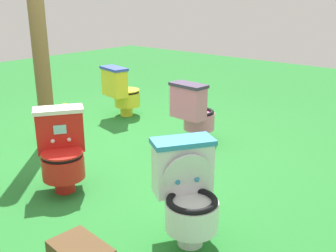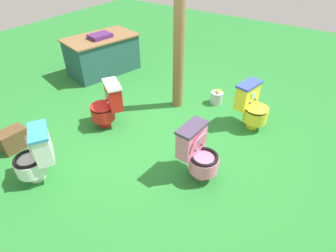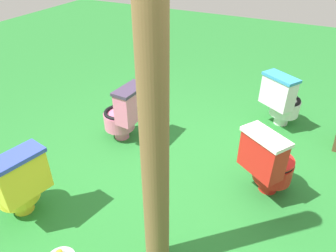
{
  "view_description": "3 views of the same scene",
  "coord_description": "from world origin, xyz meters",
  "views": [
    {
      "loc": [
        -3.08,
        2.71,
        1.68
      ],
      "look_at": [
        -0.37,
        -0.42,
        0.3
      ],
      "focal_mm": 42.4,
      "sensor_mm": 36.0,
      "label": 1
    },
    {
      "loc": [
        -2.71,
        -2.0,
        2.66
      ],
      "look_at": [
        -0.14,
        -0.24,
        0.36
      ],
      "focal_mm": 29.44,
      "sensor_mm": 36.0,
      "label": 2
    },
    {
      "loc": [
        2.23,
        1.02,
        2.26
      ],
      "look_at": [
        -0.34,
        -0.26,
        0.39
      ],
      "focal_mm": 33.48,
      "sensor_mm": 36.0,
      "label": 3
    }
  ],
  "objects": [
    {
      "name": "wooden_post",
      "position": [
        0.91,
        0.27,
        1.09
      ],
      "size": [
        0.18,
        0.18,
        2.18
      ],
      "primitive_type": "cylinder",
      "color": "brown",
      "rests_on": "ground"
    },
    {
      "name": "vendor_table",
      "position": [
        1.18,
        2.37,
        0.39
      ],
      "size": [
        1.62,
        1.18,
        0.85
      ],
      "rotation": [
        0.0,
        0.0,
        -0.24
      ],
      "color": "#23514C",
      "rests_on": "ground"
    },
    {
      "name": "toilet_pink",
      "position": [
        -0.4,
        -0.87,
        0.37
      ],
      "size": [
        0.45,
        0.52,
        0.73
      ],
      "rotation": [
        0.0,
        0.0,
        3.07
      ],
      "color": "pink",
      "rests_on": "ground"
    },
    {
      "name": "lemon_bucket",
      "position": [
        1.36,
        -0.29,
        0.12
      ],
      "size": [
        0.22,
        0.22,
        0.28
      ],
      "color": "#B7B7BF",
      "rests_on": "ground"
    },
    {
      "name": "small_crate",
      "position": [
        -1.43,
        1.57,
        0.16
      ],
      "size": [
        0.38,
        0.27,
        0.31
      ],
      "primitive_type": "cube",
      "rotation": [
        0.0,
        0.0,
        6.21
      ],
      "color": "brown",
      "rests_on": "ground"
    },
    {
      "name": "toilet_red",
      "position": [
        -0.22,
        0.85,
        0.37
      ],
      "size": [
        0.63,
        0.6,
        0.73
      ],
      "rotation": [
        0.0,
        0.0,
        1.0
      ],
      "color": "red",
      "rests_on": "ground"
    },
    {
      "name": "toilet_white",
      "position": [
        -1.56,
        0.75,
        0.37
      ],
      "size": [
        0.63,
        0.6,
        0.73
      ],
      "rotation": [
        0.0,
        0.0,
        1.01
      ],
      "color": "white",
      "rests_on": "ground"
    },
    {
      "name": "toilet_yellow",
      "position": [
        1.02,
        -1.03,
        0.37
      ],
      "size": [
        0.49,
        0.56,
        0.73
      ],
      "rotation": [
        0.0,
        0.0,
        2.94
      ],
      "color": "yellow",
      "rests_on": "ground"
    },
    {
      "name": "ground",
      "position": [
        0.0,
        0.0,
        0.0
      ],
      "size": [
        14.0,
        14.0,
        0.0
      ],
      "primitive_type": "plane",
      "color": "#26752D"
    }
  ]
}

